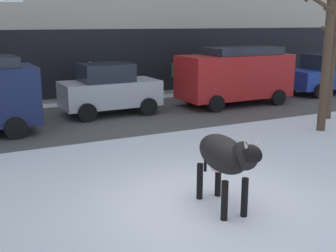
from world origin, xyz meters
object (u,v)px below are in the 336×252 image
at_px(pedestrian_near_billboard, 176,77).
at_px(pedestrian_by_cars, 91,82).
at_px(bare_tree_left_lot, 333,52).
at_px(car_blue_sedan, 327,74).
at_px(cow_black, 224,156).
at_px(car_red_van, 235,74).
at_px(car_silver_hatchback, 109,89).
at_px(bare_tree_right_lot, 327,37).

distance_m(pedestrian_near_billboard, pedestrian_by_cars, 3.97).
xyz_separation_m(pedestrian_near_billboard, bare_tree_left_lot, (2.60, -6.49, 1.44)).
height_order(car_blue_sedan, pedestrian_by_cars, car_blue_sedan).
bearing_deg(car_blue_sedan, bare_tree_left_lot, -135.76).
height_order(cow_black, pedestrian_near_billboard, pedestrian_near_billboard).
height_order(cow_black, car_blue_sedan, car_blue_sedan).
bearing_deg(car_red_van, car_silver_hatchback, 174.48).
xyz_separation_m(car_silver_hatchback, bare_tree_left_lot, (6.61, -4.11, 1.39)).
height_order(car_silver_hatchback, car_blue_sedan, car_silver_hatchback).
relative_size(car_red_van, bare_tree_right_lot, 0.87).
relative_size(car_blue_sedan, pedestrian_near_billboard, 2.44).
height_order(pedestrian_near_billboard, bare_tree_right_lot, bare_tree_right_lot).
xyz_separation_m(pedestrian_by_cars, bare_tree_right_lot, (5.01, -7.64, 1.97)).
relative_size(car_silver_hatchback, bare_tree_right_lot, 0.66).
height_order(car_silver_hatchback, car_red_van, car_red_van).
xyz_separation_m(cow_black, pedestrian_by_cars, (0.96, 11.14, -0.11)).
bearing_deg(bare_tree_right_lot, pedestrian_near_billboard, 97.71).
bearing_deg(bare_tree_right_lot, cow_black, -149.55).
distance_m(car_silver_hatchback, pedestrian_by_cars, 2.38).
distance_m(pedestrian_near_billboard, bare_tree_left_lot, 7.14).
xyz_separation_m(car_silver_hatchback, car_blue_sedan, (10.74, -0.10, -0.02)).
relative_size(car_red_van, bare_tree_left_lot, 1.03).
xyz_separation_m(pedestrian_near_billboard, bare_tree_right_lot, (1.03, -7.64, 1.97)).
relative_size(cow_black, bare_tree_left_lot, 0.43).
xyz_separation_m(car_red_van, bare_tree_right_lot, (-0.15, -4.76, 1.61)).
relative_size(car_silver_hatchback, pedestrian_by_cars, 2.03).
bearing_deg(car_silver_hatchback, car_red_van, -5.52).
bearing_deg(pedestrian_by_cars, pedestrian_near_billboard, 0.00).
relative_size(cow_black, bare_tree_right_lot, 0.36).
bearing_deg(pedestrian_by_cars, car_silver_hatchback, -90.93).
relative_size(cow_black, pedestrian_by_cars, 1.11).
bearing_deg(bare_tree_right_lot, car_red_van, 88.22).
distance_m(cow_black, bare_tree_right_lot, 7.16).
relative_size(pedestrian_near_billboard, bare_tree_right_lot, 0.32).
distance_m(car_red_van, car_blue_sedan, 5.57).
distance_m(cow_black, car_red_van, 10.28).
height_order(bare_tree_left_lot, bare_tree_right_lot, bare_tree_right_lot).
height_order(car_blue_sedan, bare_tree_left_lot, bare_tree_left_lot).
height_order(cow_black, pedestrian_by_cars, pedestrian_by_cars).
height_order(car_red_van, bare_tree_left_lot, bare_tree_left_lot).
bearing_deg(car_red_van, pedestrian_near_billboard, 112.32).
bearing_deg(car_blue_sedan, pedestrian_by_cars, 166.98).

